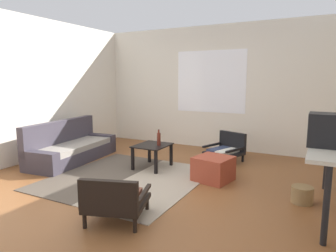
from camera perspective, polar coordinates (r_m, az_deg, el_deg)
ground_plane at (r=4.35m, az=-6.15°, el=-11.93°), size 7.80×7.80×0.00m
far_wall_with_window at (r=6.82m, az=8.22°, el=7.19°), size 5.60×0.13×2.70m
side_wall_left at (r=6.15m, az=-25.89°, el=6.22°), size 0.12×6.60×2.70m
area_rug at (r=4.82m, az=-7.77°, el=-9.80°), size 2.20×2.33×0.01m
couch at (r=6.03m, az=-17.99°, el=-4.09°), size 0.92×1.95×0.76m
coffee_table at (r=5.23m, az=-2.99°, el=-4.43°), size 0.53×0.63×0.42m
armchair_by_window at (r=5.83m, az=11.04°, el=-4.20°), size 0.76×0.75×0.53m
armchair_striped_foreground at (r=3.39m, az=-9.99°, el=-13.57°), size 0.79×0.78×0.54m
ottoman_orange at (r=4.69m, az=8.60°, el=-8.02°), size 0.60×0.60×0.37m
console_shelf at (r=3.90m, az=28.23°, el=-4.18°), size 0.40×1.77×0.82m
crt_television at (r=3.67m, az=28.49°, el=-0.72°), size 0.44×0.32×0.36m
clay_vase at (r=4.18m, az=28.41°, el=-0.62°), size 0.24×0.24×0.31m
glass_bottle at (r=5.14m, az=-1.76°, el=-2.43°), size 0.06×0.06×0.28m
wicker_basket at (r=4.21m, az=24.11°, el=-11.82°), size 0.26×0.26×0.21m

